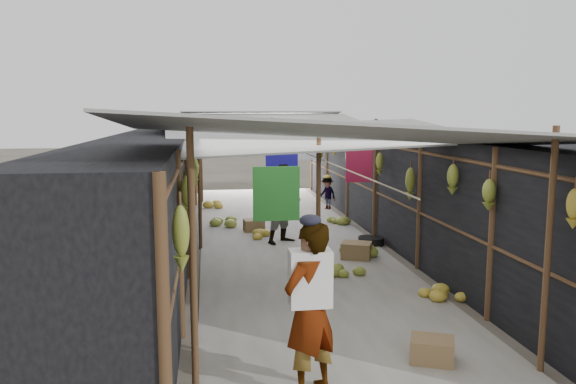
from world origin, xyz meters
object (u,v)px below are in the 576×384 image
vendor_elderly (310,309)px  vendor_seated (327,193)px  crate_near (432,351)px  shopper_blue (285,204)px  black_basin (371,241)px

vendor_elderly → vendor_seated: (2.40, 10.20, -0.39)m
crate_near → shopper_blue: bearing=120.8°
vendor_elderly → crate_near: bearing=163.8°
vendor_seated → crate_near: bearing=-38.2°
vendor_elderly → vendor_seated: 10.48m
crate_near → shopper_blue: (-0.79, 5.87, 0.69)m
crate_near → vendor_seated: size_ratio=0.50×
vendor_seated → vendor_elderly: bearing=-45.8°
black_basin → crate_near: bearing=-99.8°
crate_near → shopper_blue: size_ratio=0.28×
shopper_blue → vendor_elderly: bearing=-130.7°
black_basin → vendor_elderly: vendor_elderly is taller
black_basin → vendor_seated: (0.00, 4.27, 0.38)m
black_basin → shopper_blue: 1.94m
vendor_elderly → shopper_blue: bearing=-129.9°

